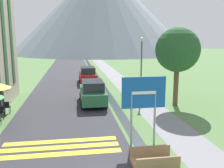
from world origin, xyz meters
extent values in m
plane|color=#517542|center=(0.00, 20.00, 0.00)|extent=(160.00, 160.00, 0.00)
cube|color=#2D2D33|center=(-2.50, 30.00, 0.00)|extent=(6.40, 60.00, 0.01)
cube|color=slate|center=(3.60, 30.00, 0.00)|extent=(2.20, 60.00, 0.01)
cube|color=black|center=(1.20, 30.00, 0.00)|extent=(0.60, 60.00, 0.00)
cube|color=yellow|center=(-2.50, 3.21, 0.01)|extent=(5.44, 0.44, 0.01)
cube|color=yellow|center=(-2.50, 3.91, 0.01)|extent=(5.44, 0.44, 0.01)
cube|color=yellow|center=(-2.50, 4.61, 0.01)|extent=(5.44, 0.44, 0.01)
cone|color=gray|center=(7.95, 79.23, 14.61)|extent=(59.72, 59.72, 29.22)
cube|color=#285633|center=(-6.64, 12.00, 5.27)|extent=(0.06, 0.70, 7.91)
cube|color=#285633|center=(-6.64, 14.16, 5.27)|extent=(0.06, 0.70, 7.91)
cylinder|color=gray|center=(0.77, 3.60, 1.29)|extent=(0.10, 0.10, 2.59)
cylinder|color=gray|center=(1.89, 3.60, 1.29)|extent=(0.10, 0.10, 2.59)
cube|color=#1451AD|center=(1.33, 3.58, 2.54)|extent=(2.05, 0.05, 1.45)
cube|color=white|center=(1.33, 3.55, 2.54)|extent=(1.13, 0.02, 0.14)
cube|color=#846647|center=(1.20, 1.53, 0.14)|extent=(1.70, 1.10, 0.12)
cube|color=#846647|center=(1.20, 1.02, 0.43)|extent=(1.70, 0.08, 0.45)
cube|color=#846647|center=(1.20, 2.04, 0.43)|extent=(1.70, 0.08, 0.45)
cube|color=#846647|center=(0.43, 1.53, 0.04)|extent=(0.16, 0.99, 0.08)
cube|color=#846647|center=(1.97, 1.53, 0.04)|extent=(0.16, 0.99, 0.08)
cube|color=#28663D|center=(-0.40, 11.47, 0.72)|extent=(1.81, 4.42, 0.84)
cube|color=#23282D|center=(-0.40, 11.25, 1.48)|extent=(1.54, 2.43, 0.68)
cylinder|color=black|center=(-1.26, 12.85, 0.30)|extent=(0.18, 0.60, 0.60)
cylinder|color=black|center=(0.46, 12.85, 0.30)|extent=(0.18, 0.60, 0.60)
cylinder|color=black|center=(-1.26, 10.10, 0.30)|extent=(0.18, 0.60, 0.60)
cylinder|color=black|center=(0.46, 10.10, 0.30)|extent=(0.18, 0.60, 0.60)
cube|color=#A31919|center=(-0.23, 20.50, 0.72)|extent=(1.78, 4.51, 0.84)
cube|color=#23282D|center=(-0.23, 20.28, 1.48)|extent=(1.51, 2.48, 0.68)
cylinder|color=black|center=(-1.08, 21.90, 0.30)|extent=(0.18, 0.60, 0.60)
cylinder|color=black|center=(0.62, 21.90, 0.30)|extent=(0.18, 0.60, 0.60)
cylinder|color=black|center=(-1.08, 19.11, 0.30)|extent=(0.18, 0.60, 0.60)
cylinder|color=black|center=(0.62, 19.11, 0.30)|extent=(0.18, 0.60, 0.60)
cylinder|color=black|center=(-6.64, 10.27, 0.23)|extent=(0.03, 0.03, 0.45)
cylinder|color=black|center=(-6.64, 9.93, 0.23)|extent=(0.03, 0.03, 0.45)
cylinder|color=black|center=(-6.05, 7.54, 0.23)|extent=(0.03, 0.03, 0.45)
cube|color=black|center=(-6.26, 9.81, 0.45)|extent=(0.40, 0.40, 0.04)
cube|color=black|center=(-6.26, 9.63, 0.65)|extent=(0.40, 0.04, 0.40)
cylinder|color=black|center=(-6.43, 9.98, 0.23)|extent=(0.03, 0.03, 0.45)
cylinder|color=black|center=(-6.09, 9.98, 0.23)|extent=(0.03, 0.03, 0.45)
cylinder|color=black|center=(-6.43, 9.64, 0.23)|extent=(0.03, 0.03, 0.45)
cylinder|color=black|center=(-6.09, 9.64, 0.23)|extent=(0.03, 0.03, 0.45)
cube|color=black|center=(-6.33, 8.68, 0.45)|extent=(0.40, 0.40, 0.04)
cube|color=black|center=(-6.33, 8.50, 0.65)|extent=(0.40, 0.04, 0.40)
cylinder|color=black|center=(-6.16, 8.85, 0.23)|extent=(0.03, 0.03, 0.45)
cylinder|color=black|center=(-6.16, 8.51, 0.23)|extent=(0.03, 0.03, 0.45)
cylinder|color=#282833|center=(-6.59, 9.63, 0.47)|extent=(0.14, 0.14, 0.95)
cylinder|color=#282833|center=(-6.41, 9.63, 0.47)|extent=(0.14, 0.14, 0.95)
cylinder|color=#4C4C56|center=(-6.50, 9.63, 1.23)|extent=(0.32, 0.32, 0.56)
sphere|color=#9E755B|center=(-6.50, 9.63, 1.60)|extent=(0.22, 0.22, 0.22)
cylinder|color=#515156|center=(3.71, 12.57, 2.38)|extent=(0.12, 0.12, 4.76)
sphere|color=silver|center=(3.71, 12.57, 4.88)|extent=(0.28, 0.28, 0.28)
cylinder|color=brown|center=(5.68, 10.05, 1.38)|extent=(0.36, 0.36, 2.77)
sphere|color=#235128|center=(5.68, 10.05, 4.14)|extent=(3.22, 3.22, 3.22)
camera|label=1|loc=(-1.82, -7.13, 5.00)|focal=40.00mm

